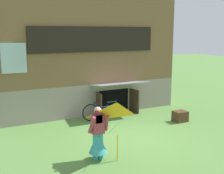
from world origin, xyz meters
TOP-DOWN VIEW (x-y plane):
  - ground_plane at (0.00, 0.00)m, footprint 60.00×60.00m
  - log_house at (-0.00, 5.40)m, footprint 8.08×5.91m
  - person at (-1.68, -1.09)m, footprint 0.60×0.52m
  - kite at (-1.41, -1.69)m, footprint 1.19×1.21m
  - bicycle_blue at (-0.01, 2.34)m, footprint 1.66×0.08m
  - wooden_crate at (2.70, 0.69)m, footprint 0.52×0.44m

SIDE VIEW (x-z plane):
  - ground_plane at x=0.00m, z-range 0.00..0.00m
  - wooden_crate at x=2.70m, z-range 0.00..0.42m
  - bicycle_blue at x=-0.01m, z-range -0.01..0.74m
  - person at x=-1.68m, z-range -0.12..1.40m
  - kite at x=-1.41m, z-range 0.47..2.08m
  - log_house at x=0.00m, z-range 0.00..5.46m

